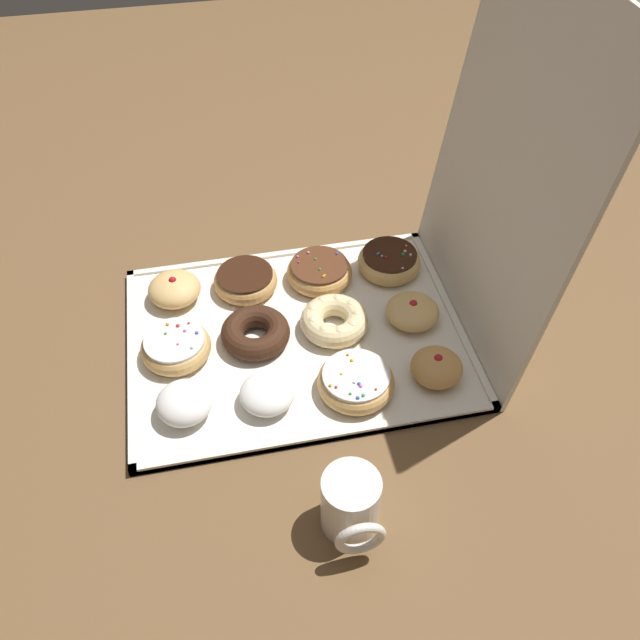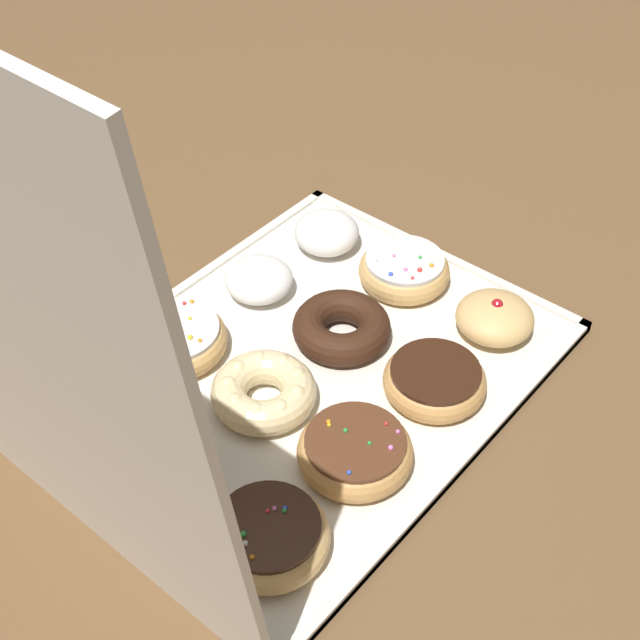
# 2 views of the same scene
# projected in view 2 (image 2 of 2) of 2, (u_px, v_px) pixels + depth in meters

# --- Properties ---
(ground_plane) EXTENTS (3.00, 3.00, 0.00)m
(ground_plane) POSITION_uv_depth(u_px,v_px,m) (303.00, 377.00, 1.02)
(ground_plane) COLOR brown
(donut_box) EXTENTS (0.43, 0.56, 0.01)m
(donut_box) POSITION_uv_depth(u_px,v_px,m) (303.00, 374.00, 1.01)
(donut_box) COLOR silver
(donut_box) RESTS_ON ground
(box_lid_open) EXTENTS (0.43, 0.07, 0.57)m
(box_lid_open) POSITION_uv_depth(u_px,v_px,m) (15.00, 349.00, 0.65)
(box_lid_open) COLOR silver
(box_lid_open) RESTS_ON ground
(jelly_filled_donut_0) EXTENTS (0.09, 0.09, 0.05)m
(jelly_filled_donut_0) POSITION_uv_depth(u_px,v_px,m) (495.00, 317.00, 1.04)
(jelly_filled_donut_0) COLOR #E5B770
(jelly_filled_donut_0) RESTS_ON donut_box
(sprinkle_donut_1) EXTENTS (0.11, 0.11, 0.04)m
(sprinkle_donut_1) POSITION_uv_depth(u_px,v_px,m) (404.00, 270.00, 1.11)
(sprinkle_donut_1) COLOR tan
(sprinkle_donut_1) RESTS_ON donut_box
(powdered_filled_donut_2) EXTENTS (0.08, 0.08, 0.05)m
(powdered_filled_donut_2) POSITION_uv_depth(u_px,v_px,m) (327.00, 232.00, 1.16)
(powdered_filled_donut_2) COLOR white
(powdered_filled_donut_2) RESTS_ON donut_box
(chocolate_frosted_donut_3) EXTENTS (0.11, 0.11, 0.04)m
(chocolate_frosted_donut_3) POSITION_uv_depth(u_px,v_px,m) (435.00, 380.00, 0.97)
(chocolate_frosted_donut_3) COLOR tan
(chocolate_frosted_donut_3) RESTS_ON donut_box
(chocolate_cake_ring_donut_4) EXTENTS (0.11, 0.11, 0.04)m
(chocolate_cake_ring_donut_4) POSITION_uv_depth(u_px,v_px,m) (341.00, 327.00, 1.03)
(chocolate_cake_ring_donut_4) COLOR #381E11
(chocolate_cake_ring_donut_4) RESTS_ON donut_box
(powdered_filled_donut_5) EXTENTS (0.08, 0.08, 0.04)m
(powdered_filled_donut_5) POSITION_uv_depth(u_px,v_px,m) (259.00, 280.00, 1.09)
(powdered_filled_donut_5) COLOR white
(powdered_filled_donut_5) RESTS_ON donut_box
(sprinkle_donut_6) EXTENTS (0.12, 0.12, 0.04)m
(sprinkle_donut_6) POSITION_uv_depth(u_px,v_px,m) (355.00, 451.00, 0.90)
(sprinkle_donut_6) COLOR tan
(sprinkle_donut_6) RESTS_ON donut_box
(cruller_donut_7) EXTENTS (0.11, 0.11, 0.04)m
(cruller_donut_7) POSITION_uv_depth(u_px,v_px,m) (264.00, 391.00, 0.96)
(cruller_donut_7) COLOR beige
(cruller_donut_7) RESTS_ON donut_box
(sprinkle_donut_8) EXTENTS (0.12, 0.12, 0.04)m
(sprinkle_donut_8) POSITION_uv_depth(u_px,v_px,m) (175.00, 339.00, 1.02)
(sprinkle_donut_8) COLOR tan
(sprinkle_donut_8) RESTS_ON donut_box
(sprinkle_donut_9) EXTENTS (0.12, 0.12, 0.04)m
(sprinkle_donut_9) POSITION_uv_depth(u_px,v_px,m) (268.00, 536.00, 0.83)
(sprinkle_donut_9) COLOR #E5B770
(sprinkle_donut_9) RESTS_ON donut_box
(jelly_filled_donut_10) EXTENTS (0.09, 0.09, 0.04)m
(jelly_filled_donut_10) POSITION_uv_depth(u_px,v_px,m) (168.00, 466.00, 0.89)
(jelly_filled_donut_10) COLOR #E5B770
(jelly_filled_donut_10) RESTS_ON donut_box
(jelly_filled_donut_11) EXTENTS (0.08, 0.08, 0.05)m
(jelly_filled_donut_11) POSITION_uv_depth(u_px,v_px,m) (84.00, 401.00, 0.94)
(jelly_filled_donut_11) COLOR tan
(jelly_filled_donut_11) RESTS_ON donut_box
(coffee_mug) EXTENTS (0.10, 0.08, 0.10)m
(coffee_mug) POSITION_uv_depth(u_px,v_px,m) (92.00, 229.00, 1.14)
(coffee_mug) COLOR white
(coffee_mug) RESTS_ON ground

